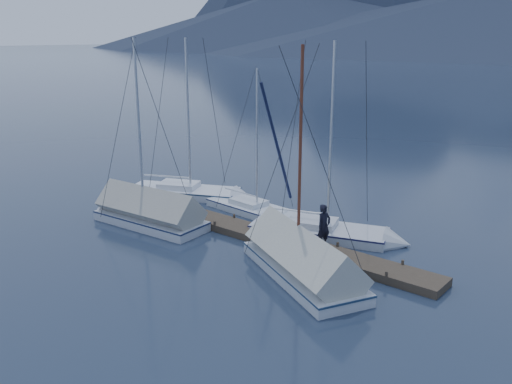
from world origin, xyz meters
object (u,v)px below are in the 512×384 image
at_px(sailboat_open_mid, 263,213).
at_px(sailboat_covered_far, 142,214).
at_px(sailboat_open_right, 338,235).
at_px(person, 324,226).
at_px(sailboat_open_left, 199,194).
at_px(sailboat_covered_near, 296,260).

height_order(sailboat_open_mid, sailboat_covered_far, sailboat_covered_far).
height_order(sailboat_open_mid, sailboat_open_right, sailboat_open_right).
bearing_deg(person, sailboat_open_left, 87.73).
xyz_separation_m(sailboat_open_left, sailboat_covered_far, (1.10, -5.06, 0.31)).
distance_m(sailboat_open_left, sailboat_open_right, 9.83).
relative_size(sailboat_open_right, sailboat_covered_near, 1.00).
xyz_separation_m(sailboat_open_mid, sailboat_covered_far, (-3.94, -4.77, 0.34)).
bearing_deg(person, sailboat_open_mid, 77.80).
xyz_separation_m(sailboat_open_left, sailboat_open_right, (9.81, -0.60, -0.00)).
xyz_separation_m(sailboat_open_left, sailboat_covered_near, (10.42, -4.84, 0.31)).
distance_m(sailboat_open_mid, sailboat_covered_near, 7.06).
xyz_separation_m(sailboat_open_right, person, (0.52, -2.10, 1.12)).
bearing_deg(sailboat_covered_far, person, 14.32).
bearing_deg(person, sailboat_open_right, 26.22).
distance_m(sailboat_open_mid, sailboat_covered_far, 6.20).
xyz_separation_m(sailboat_open_left, person, (10.33, -2.71, 1.12)).
height_order(sailboat_open_mid, sailboat_covered_near, sailboat_covered_near).
height_order(sailboat_covered_near, person, sailboat_covered_near).
relative_size(sailboat_open_mid, sailboat_covered_far, 0.84).
bearing_deg(sailboat_open_mid, sailboat_open_left, 176.76).
relative_size(sailboat_open_left, sailboat_covered_near, 1.01).
distance_m(sailboat_open_right, sailboat_covered_near, 4.30).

